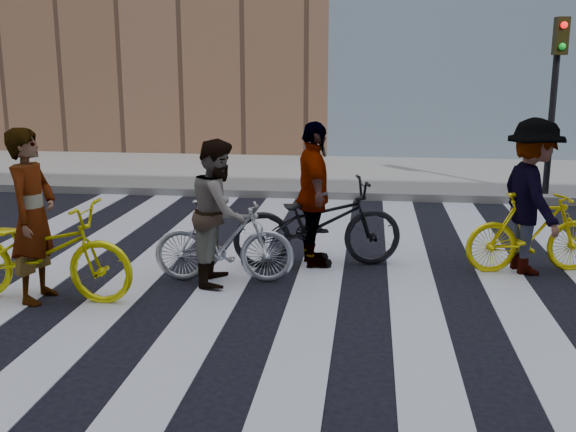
% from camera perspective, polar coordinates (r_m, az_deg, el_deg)
% --- Properties ---
extents(ground, '(100.00, 100.00, 0.00)m').
position_cam_1_polar(ground, '(8.00, -1.43, -5.74)').
color(ground, black).
rests_on(ground, ground).
extents(sidewalk_far, '(100.00, 5.00, 0.15)m').
position_cam_1_polar(sidewalk_far, '(15.24, 2.70, 3.54)').
color(sidewalk_far, gray).
rests_on(sidewalk_far, ground).
extents(zebra_crosswalk, '(8.25, 10.00, 0.01)m').
position_cam_1_polar(zebra_crosswalk, '(8.00, -1.43, -5.70)').
color(zebra_crosswalk, silver).
rests_on(zebra_crosswalk, ground).
extents(traffic_signal, '(0.22, 0.42, 3.33)m').
position_cam_1_polar(traffic_signal, '(13.23, 21.76, 10.82)').
color(traffic_signal, black).
rests_on(traffic_signal, ground).
extents(bike_yellow_left, '(2.11, 0.78, 1.10)m').
position_cam_1_polar(bike_yellow_left, '(7.79, -20.24, -2.85)').
color(bike_yellow_left, yellow).
rests_on(bike_yellow_left, ground).
extents(bike_silver_mid, '(1.68, 0.57, 1.00)m').
position_cam_1_polar(bike_silver_mid, '(7.96, -5.44, -2.14)').
color(bike_silver_mid, silver).
rests_on(bike_silver_mid, ground).
extents(bike_yellow_right, '(1.74, 0.80, 1.01)m').
position_cam_1_polar(bike_yellow_right, '(8.83, 20.03, -1.33)').
color(bike_yellow_right, yellow).
rests_on(bike_yellow_right, ground).
extents(bike_dark_rear, '(2.26, 1.22, 1.13)m').
position_cam_1_polar(bike_dark_rear, '(8.54, 2.51, -0.60)').
color(bike_dark_rear, black).
rests_on(bike_dark_rear, ground).
extents(rider_left, '(0.47, 0.70, 1.89)m').
position_cam_1_polar(rider_left, '(7.72, -20.80, 0.01)').
color(rider_left, slate).
rests_on(rider_left, ground).
extents(rider_mid, '(0.70, 0.87, 1.70)m').
position_cam_1_polar(rider_mid, '(7.89, -5.85, 0.36)').
color(rider_mid, slate).
rests_on(rider_mid, ground).
extents(rider_right, '(0.94, 1.35, 1.91)m').
position_cam_1_polar(rider_right, '(8.72, 19.93, 1.54)').
color(rider_right, slate).
rests_on(rider_right, ground).
extents(rider_rear, '(0.69, 1.16, 1.85)m').
position_cam_1_polar(rider_rear, '(8.47, 2.20, 1.78)').
color(rider_rear, slate).
rests_on(rider_rear, ground).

